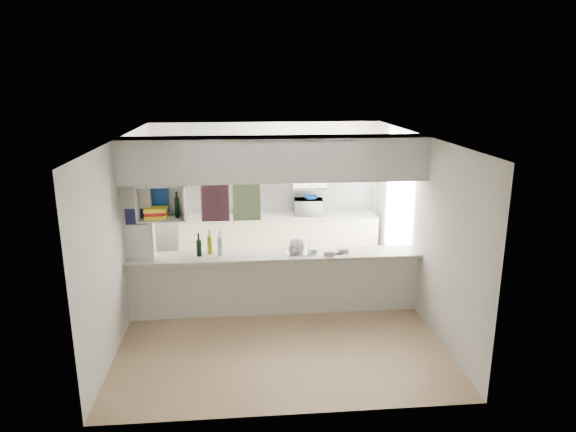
{
  "coord_description": "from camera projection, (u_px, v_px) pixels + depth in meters",
  "views": [
    {
      "loc": [
        -0.46,
        -6.97,
        3.38
      ],
      "look_at": [
        0.22,
        0.5,
        1.35
      ],
      "focal_mm": 32.0,
      "sensor_mm": 36.0,
      "label": 1
    }
  ],
  "objects": [
    {
      "name": "bowl",
      "position": [
        311.0,
        198.0,
        9.41
      ],
      "size": [
        0.27,
        0.27,
        0.07
      ],
      "primitive_type": "imported",
      "color": "navy",
      "rests_on": "microwave"
    },
    {
      "name": "wall_back",
      "position": [
        267.0,
        192.0,
        9.59
      ],
      "size": [
        4.2,
        0.0,
        4.2
      ],
      "primitive_type": "plane",
      "rotation": [
        1.57,
        0.0,
        0.0
      ],
      "color": "silver",
      "rests_on": "floor"
    },
    {
      "name": "plastic_tubs",
      "position": [
        326.0,
        251.0,
        7.39
      ],
      "size": [
        0.6,
        0.23,
        0.08
      ],
      "color": "silver",
      "rests_on": "breakfast_bar"
    },
    {
      "name": "ceiling",
      "position": [
        275.0,
        137.0,
        6.94
      ],
      "size": [
        4.8,
        4.8,
        0.0
      ],
      "primitive_type": "plane",
      "color": "white",
      "rests_on": "wall_back"
    },
    {
      "name": "wine_bottles",
      "position": [
        210.0,
        246.0,
        7.31
      ],
      "size": [
        0.37,
        0.15,
        0.37
      ],
      "color": "black",
      "rests_on": "breakfast_bar"
    },
    {
      "name": "wall_left",
      "position": [
        124.0,
        233.0,
        7.1
      ],
      "size": [
        0.0,
        4.8,
        4.8
      ],
      "primitive_type": "plane",
      "rotation": [
        1.57,
        0.0,
        1.57
      ],
      "color": "silver",
      "rests_on": "floor"
    },
    {
      "name": "servery_partition",
      "position": [
        263.0,
        204.0,
        7.18
      ],
      "size": [
        4.2,
        0.5,
        2.6
      ],
      "color": "silver",
      "rests_on": "floor"
    },
    {
      "name": "cup",
      "position": [
        292.0,
        250.0,
        7.35
      ],
      "size": [
        0.16,
        0.16,
        0.1
      ],
      "primitive_type": "imported",
      "rotation": [
        0.0,
        0.0,
        -0.3
      ],
      "color": "white",
      "rests_on": "dish_rack"
    },
    {
      "name": "microwave",
      "position": [
        308.0,
        207.0,
        9.48
      ],
      "size": [
        0.56,
        0.4,
        0.29
      ],
      "primitive_type": "imported",
      "rotation": [
        0.0,
        0.0,
        3.05
      ],
      "color": "white",
      "rests_on": "bench_top"
    },
    {
      "name": "dish_rack",
      "position": [
        300.0,
        247.0,
        7.41
      ],
      "size": [
        0.49,
        0.41,
        0.23
      ],
      "rotation": [
        0.0,
        0.0,
        0.24
      ],
      "color": "silver",
      "rests_on": "breakfast_bar"
    },
    {
      "name": "kitchen_run",
      "position": [
        277.0,
        220.0,
        9.48
      ],
      "size": [
        3.6,
        0.63,
        2.24
      ],
      "color": "#ECE3C8",
      "rests_on": "floor"
    },
    {
      "name": "cubby_shelf",
      "position": [
        161.0,
        204.0,
        6.98
      ],
      "size": [
        0.65,
        0.35,
        0.5
      ],
      "color": "white",
      "rests_on": "bulkhead"
    },
    {
      "name": "knife_block",
      "position": [
        250.0,
        210.0,
        9.43
      ],
      "size": [
        0.1,
        0.08,
        0.19
      ],
      "primitive_type": "cube",
      "rotation": [
        0.0,
        0.0,
        0.03
      ],
      "color": "brown",
      "rests_on": "bench_top"
    },
    {
      "name": "wall_right",
      "position": [
        419.0,
        225.0,
        7.47
      ],
      "size": [
        0.0,
        4.8,
        4.8
      ],
      "primitive_type": "plane",
      "rotation": [
        1.57,
        0.0,
        -1.57
      ],
      "color": "silver",
      "rests_on": "floor"
    },
    {
      "name": "floor",
      "position": [
        276.0,
        312.0,
        7.62
      ],
      "size": [
        4.8,
        4.8,
        0.0
      ],
      "primitive_type": "plane",
      "color": "tan",
      "rests_on": "ground"
    },
    {
      "name": "utensil_jar",
      "position": [
        235.0,
        213.0,
        9.38
      ],
      "size": [
        0.09,
        0.09,
        0.13
      ],
      "primitive_type": "cylinder",
      "color": "black",
      "rests_on": "bench_top"
    }
  ]
}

